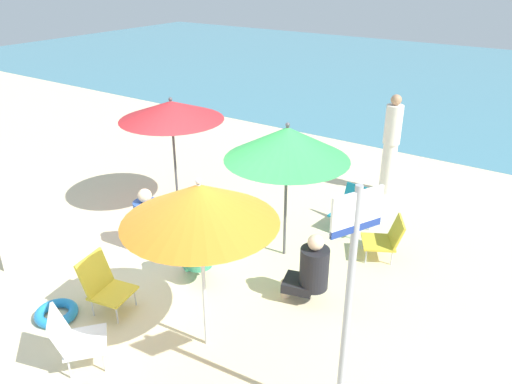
# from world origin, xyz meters

# --- Properties ---
(ground_plane) EXTENTS (40.00, 40.00, 0.00)m
(ground_plane) POSITION_xyz_m (0.00, 0.00, 0.00)
(ground_plane) COLOR beige
(sea_water) EXTENTS (40.00, 16.00, 0.01)m
(sea_water) POSITION_xyz_m (0.00, 14.30, 0.00)
(sea_water) COLOR teal
(sea_water) RESTS_ON ground_plane
(umbrella_green) EXTENTS (1.65, 1.65, 1.93)m
(umbrella_green) POSITION_xyz_m (0.97, 1.39, 1.65)
(umbrella_green) COLOR #4C4C51
(umbrella_green) RESTS_ON ground_plane
(umbrella_red) EXTENTS (1.63, 1.63, 1.90)m
(umbrella_red) POSITION_xyz_m (-1.23, 1.60, 1.69)
(umbrella_red) COLOR #4C4C51
(umbrella_red) RESTS_ON ground_plane
(umbrella_orange) EXTENTS (1.54, 1.54, 1.96)m
(umbrella_orange) POSITION_xyz_m (1.23, -0.65, 1.70)
(umbrella_orange) COLOR silver
(umbrella_orange) RESTS_ON ground_plane
(beach_chair_a) EXTENTS (0.60, 0.54, 0.69)m
(beach_chair_a) POSITION_xyz_m (-0.14, -0.85, 0.36)
(beach_chair_a) COLOR gold
(beach_chair_a) RESTS_ON ground_plane
(beach_chair_b) EXTENTS (0.68, 0.66, 0.59)m
(beach_chair_b) POSITION_xyz_m (2.18, 2.10, 0.31)
(beach_chair_b) COLOR gold
(beach_chair_b) RESTS_ON ground_plane
(beach_chair_c) EXTENTS (0.61, 0.62, 0.64)m
(beach_chair_c) POSITION_xyz_m (1.47, 2.65, 0.33)
(beach_chair_c) COLOR teal
(beach_chair_c) RESTS_ON ground_plane
(beach_chair_d) EXTENTS (0.68, 0.69, 0.65)m
(beach_chair_d) POSITION_xyz_m (0.32, -1.63, 0.35)
(beach_chair_d) COLOR white
(beach_chair_d) RESTS_ON ground_plane
(person_a) EXTENTS (0.29, 0.29, 1.77)m
(person_a) POSITION_xyz_m (1.39, 4.20, 0.90)
(person_a) COLOR silver
(person_a) RESTS_ON ground_plane
(person_b) EXTENTS (0.58, 0.50, 0.96)m
(person_b) POSITION_xyz_m (0.40, 0.19, 0.49)
(person_b) COLOR #389970
(person_b) RESTS_ON ground_plane
(person_c) EXTENTS (0.50, 0.58, 0.95)m
(person_c) POSITION_xyz_m (-0.67, 0.44, 0.47)
(person_c) COLOR #2D519E
(person_c) RESTS_ON ground_plane
(person_d) EXTENTS (0.57, 0.44, 0.93)m
(person_d) POSITION_xyz_m (1.78, 0.64, 0.45)
(person_d) COLOR black
(person_d) RESTS_ON ground_plane
(warning_sign) EXTENTS (0.23, 0.44, 2.33)m
(warning_sign) POSITION_xyz_m (2.83, -0.74, 1.49)
(warning_sign) COLOR #ADADB2
(warning_sign) RESTS_ON ground_plane
(swim_ring) EXTENTS (0.49, 0.49, 0.11)m
(swim_ring) POSITION_xyz_m (-0.50, -1.30, 0.06)
(swim_ring) COLOR #238CD8
(swim_ring) RESTS_ON ground_plane
(beach_bag) EXTENTS (0.33, 0.31, 0.32)m
(beach_bag) POSITION_xyz_m (-1.95, -0.96, 0.16)
(beach_bag) COLOR silver
(beach_bag) RESTS_ON ground_plane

